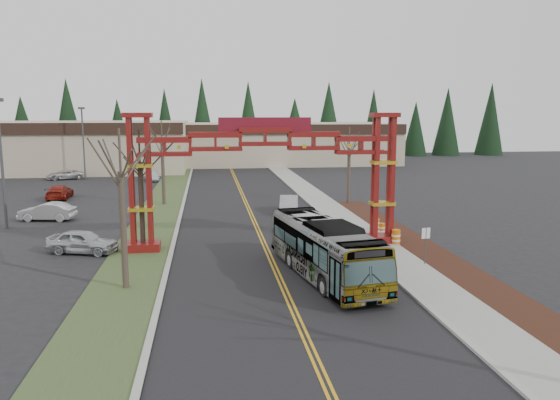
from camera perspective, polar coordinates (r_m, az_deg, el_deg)
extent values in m
plane|color=black|center=(19.83, 4.31, -17.60)|extent=(200.00, 200.00, 0.00)
cube|color=black|center=(43.40, -2.52, -2.71)|extent=(12.00, 110.00, 0.02)
cube|color=gold|center=(43.39, -2.67, -2.69)|extent=(0.12, 100.00, 0.01)
cube|color=gold|center=(43.41, -2.36, -2.68)|extent=(0.12, 100.00, 0.01)
cube|color=#A7A6A1|center=(44.34, 5.43, -2.40)|extent=(0.30, 110.00, 0.15)
cube|color=gray|center=(44.69, 7.24, -2.34)|extent=(2.60, 110.00, 0.14)
cube|color=black|center=(31.92, 18.80, -7.46)|extent=(2.60, 50.00, 0.12)
cube|color=#3B4D26|center=(43.44, -13.10, -2.89)|extent=(4.00, 110.00, 0.08)
cube|color=#A7A6A1|center=(43.29, -10.66, -2.80)|extent=(0.30, 110.00, 0.15)
cube|color=#650D0D|center=(36.59, -14.13, -4.76)|extent=(2.20, 1.60, 0.60)
cube|color=#650D0D|center=(35.55, -15.34, 1.85)|extent=(0.28, 0.28, 8.00)
cube|color=#650D0D|center=(35.42, -13.58, 1.89)|extent=(0.28, 0.28, 8.00)
cube|color=#650D0D|center=(36.24, -15.20, 1.98)|extent=(0.28, 0.28, 8.00)
cube|color=#650D0D|center=(36.11, -13.46, 2.03)|extent=(0.28, 0.28, 8.00)
cube|color=gold|center=(36.09, -14.28, -0.90)|extent=(1.60, 1.10, 0.22)
cube|color=gold|center=(35.72, -14.46, 3.53)|extent=(1.60, 1.10, 0.22)
cube|color=#650D0D|center=(35.56, -14.66, 8.58)|extent=(1.80, 1.20, 0.30)
cube|color=#650D0D|center=(38.20, 10.52, -4.05)|extent=(2.20, 1.60, 0.60)
cube|color=#650D0D|center=(36.97, 10.07, 2.30)|extent=(0.28, 0.28, 8.00)
cube|color=#650D0D|center=(37.31, 11.68, 2.31)|extent=(0.28, 0.28, 8.00)
cube|color=#650D0D|center=(37.63, 9.75, 2.43)|extent=(0.28, 0.28, 8.00)
cube|color=#650D0D|center=(37.97, 11.33, 2.44)|extent=(0.28, 0.28, 8.00)
cube|color=gold|center=(37.71, 10.63, -0.35)|extent=(1.60, 1.10, 0.22)
cube|color=gold|center=(37.36, 10.76, 3.89)|extent=(1.60, 1.10, 0.22)
cube|color=#650D0D|center=(37.22, 10.90, 8.73)|extent=(1.80, 1.20, 0.30)
cube|color=#650D0D|center=(35.54, -1.58, 6.86)|extent=(16.00, 0.90, 1.00)
cube|color=#650D0D|center=(35.58, -1.57, 5.41)|extent=(16.00, 0.90, 0.60)
cube|color=maroon|center=(35.52, -1.58, 7.91)|extent=(6.00, 0.25, 0.90)
cube|color=tan|center=(93.23, -24.08, 5.18)|extent=(46.00, 22.00, 7.50)
cube|color=black|center=(82.53, -26.37, 6.66)|extent=(46.00, 0.40, 1.60)
cube|color=tan|center=(98.43, 0.41, 5.99)|extent=(38.00, 20.00, 7.00)
cube|color=black|center=(88.33, 1.33, 7.38)|extent=(38.00, 0.40, 1.60)
cone|color=black|center=(114.57, -25.23, 7.07)|extent=(5.60, 5.60, 13.00)
cylinder|color=#382D26|center=(114.84, -25.04, 4.24)|extent=(0.80, 0.80, 1.60)
cone|color=black|center=(112.33, -21.07, 7.31)|extent=(5.60, 5.60, 13.00)
cylinder|color=#382D26|center=(112.59, -20.90, 4.41)|extent=(0.80, 0.80, 1.60)
cone|color=black|center=(110.69, -16.75, 7.51)|extent=(5.60, 5.60, 13.00)
cylinder|color=#382D26|center=(110.96, -16.61, 4.57)|extent=(0.80, 0.80, 1.60)
cone|color=black|center=(109.69, -12.32, 7.67)|extent=(5.60, 5.60, 13.00)
cylinder|color=#382D26|center=(109.96, -12.22, 4.71)|extent=(0.80, 0.80, 1.60)
cone|color=black|center=(109.34, -7.84, 7.79)|extent=(5.60, 5.60, 13.00)
cylinder|color=#382D26|center=(109.61, -7.77, 4.81)|extent=(0.80, 0.80, 1.60)
cone|color=black|center=(109.65, -3.35, 7.87)|extent=(5.60, 5.60, 13.00)
cylinder|color=#382D26|center=(109.92, -3.32, 4.90)|extent=(0.80, 0.80, 1.60)
cone|color=black|center=(110.61, 1.08, 7.89)|extent=(5.60, 5.60, 13.00)
cylinder|color=#382D26|center=(110.88, 1.08, 4.95)|extent=(0.80, 0.80, 1.60)
cone|color=black|center=(112.22, 5.42, 7.87)|extent=(5.60, 5.60, 13.00)
cylinder|color=#382D26|center=(112.48, 5.38, 4.97)|extent=(0.80, 0.80, 1.60)
cone|color=black|center=(114.43, 9.61, 7.81)|extent=(5.60, 5.60, 13.00)
cylinder|color=#382D26|center=(114.69, 9.53, 4.96)|extent=(0.80, 0.80, 1.60)
cone|color=black|center=(117.22, 13.62, 7.71)|extent=(5.60, 5.60, 13.00)
cylinder|color=#382D26|center=(117.47, 13.51, 4.93)|extent=(0.80, 0.80, 1.60)
cone|color=black|center=(120.54, 17.42, 7.58)|extent=(5.60, 5.60, 13.00)
cylinder|color=#382D26|center=(120.79, 17.29, 4.88)|extent=(0.80, 0.80, 1.60)
cone|color=black|center=(124.36, 21.00, 7.43)|extent=(5.60, 5.60, 13.00)
cylinder|color=#382D26|center=(124.60, 20.85, 4.81)|extent=(0.80, 0.80, 1.60)
imported|color=#9A9DA1|center=(29.81, 4.66, -5.13)|extent=(4.52, 11.64, 3.16)
imported|color=#A5A8AD|center=(48.88, 0.93, -0.47)|extent=(2.30, 4.78, 1.51)
imported|color=#B5BABD|center=(37.11, -19.93, -4.11)|extent=(4.79, 3.01, 1.52)
imported|color=silver|center=(49.34, -23.15, -1.12)|extent=(4.78, 2.37, 1.50)
imported|color=maroon|center=(61.11, -22.05, 0.77)|extent=(2.20, 5.07, 1.45)
imported|color=#ABAFB3|center=(73.46, -13.26, 2.42)|extent=(2.22, 4.01, 1.25)
imported|color=silver|center=(78.77, -21.57, 2.48)|extent=(5.11, 3.54, 1.30)
cylinder|color=#382D26|center=(28.55, -16.04, -3.14)|extent=(0.32, 0.32, 6.03)
cylinder|color=#382D26|center=(28.00, -16.40, 4.94)|extent=(0.12, 0.12, 2.23)
cylinder|color=#382D26|center=(36.25, -14.25, -0.72)|extent=(0.32, 0.32, 5.77)
cylinder|color=#382D26|center=(35.81, -14.50, 5.43)|extent=(0.12, 0.12, 2.21)
cylinder|color=#382D26|center=(53.96, -12.12, 2.64)|extent=(0.33, 0.33, 5.99)
cylinder|color=#382D26|center=(53.67, -12.26, 6.90)|extent=(0.12, 0.12, 2.25)
cylinder|color=#382D26|center=(53.96, 7.19, 2.47)|extent=(0.32, 0.32, 5.42)
cylinder|color=#382D26|center=(53.66, 7.27, 6.41)|extent=(0.12, 0.12, 2.21)
cylinder|color=#3F3F44|center=(46.62, -27.05, 3.16)|extent=(0.22, 0.22, 9.73)
cylinder|color=#3F3F44|center=(77.75, -19.85, 5.49)|extent=(0.21, 0.21, 9.37)
cube|color=#3F3F44|center=(77.64, -20.04, 9.01)|extent=(0.83, 0.42, 0.26)
cylinder|color=#3F3F44|center=(32.99, 14.95, -4.79)|extent=(0.06, 0.06, 2.30)
cube|color=white|center=(32.81, 15.01, -3.37)|extent=(0.52, 0.10, 0.63)
cylinder|color=orange|center=(37.71, 12.01, -3.87)|extent=(0.57, 0.57, 1.10)
cylinder|color=white|center=(37.67, 12.02, -3.63)|extent=(0.60, 0.60, 0.13)
cylinder|color=white|center=(37.74, 12.00, -4.12)|extent=(0.60, 0.60, 0.13)
cylinder|color=orange|center=(40.75, 10.59, -3.01)|extent=(0.46, 0.46, 0.89)
cylinder|color=white|center=(40.72, 10.59, -2.83)|extent=(0.48, 0.48, 0.11)
cylinder|color=white|center=(40.77, 10.58, -3.20)|extent=(0.48, 0.48, 0.11)
cylinder|color=orange|center=(42.07, 10.01, -2.56)|extent=(0.50, 0.50, 0.96)
cylinder|color=white|center=(42.04, 10.01, -2.37)|extent=(0.52, 0.52, 0.12)
cylinder|color=white|center=(42.10, 10.00, -2.76)|extent=(0.52, 0.52, 0.12)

